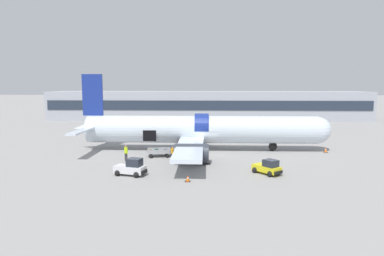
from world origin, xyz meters
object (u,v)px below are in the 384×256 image
(baggage_tug_lead, at_px, (131,168))
(ground_crew_loader_a, at_px, (173,153))
(baggage_tug_mid, at_px, (268,168))
(ground_crew_driver, at_px, (126,152))
(ground_crew_loader_b, at_px, (190,148))
(airplane, at_px, (198,130))
(baggage_cart_loading, at_px, (159,153))

(baggage_tug_lead, xyz_separation_m, ground_crew_loader_a, (3.30, 6.98, 0.11))
(baggage_tug_mid, bearing_deg, ground_crew_driver, 160.21)
(baggage_tug_lead, bearing_deg, baggage_tug_mid, 4.38)
(baggage_tug_lead, distance_m, ground_crew_loader_b, 10.98)
(airplane, xyz_separation_m, baggage_cart_loading, (-4.61, -4.31, -2.17))
(baggage_tug_mid, xyz_separation_m, ground_crew_loader_b, (-8.01, 8.67, 0.31))
(baggage_tug_lead, distance_m, ground_crew_driver, 6.79)
(airplane, relative_size, ground_crew_driver, 19.19)
(ground_crew_loader_b, bearing_deg, airplane, 74.16)
(baggage_tug_mid, relative_size, ground_crew_driver, 1.69)
(airplane, height_order, ground_crew_loader_b, airplane)
(baggage_tug_mid, bearing_deg, ground_crew_loader_b, 132.74)
(baggage_tug_lead, bearing_deg, ground_crew_driver, 107.32)
(baggage_tug_mid, relative_size, baggage_cart_loading, 0.79)
(baggage_cart_loading, height_order, ground_crew_loader_b, ground_crew_loader_b)
(baggage_tug_lead, bearing_deg, baggage_cart_loading, 80.12)
(ground_crew_driver, bearing_deg, ground_crew_loader_b, 23.98)
(baggage_tug_mid, relative_size, ground_crew_loader_b, 1.69)
(airplane, xyz_separation_m, baggage_tug_lead, (-6.13, -13.07, -1.95))
(ground_crew_loader_a, bearing_deg, ground_crew_driver, -174.62)
(airplane, relative_size, baggage_cart_loading, 8.99)
(airplane, bearing_deg, baggage_cart_loading, -136.88)
(airplane, distance_m, ground_crew_loader_b, 3.92)
(ground_crew_loader_b, relative_size, ground_crew_driver, 1.00)
(airplane, distance_m, baggage_cart_loading, 6.67)
(baggage_tug_lead, relative_size, ground_crew_loader_a, 2.09)
(airplane, relative_size, baggage_tug_lead, 10.41)
(ground_crew_loader_b, distance_m, ground_crew_driver, 7.87)
(airplane, relative_size, ground_crew_loader_a, 21.78)
(airplane, height_order, ground_crew_driver, airplane)
(baggage_tug_mid, bearing_deg, ground_crew_loader_a, 148.85)
(ground_crew_loader_b, bearing_deg, baggage_tug_mid, -47.26)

